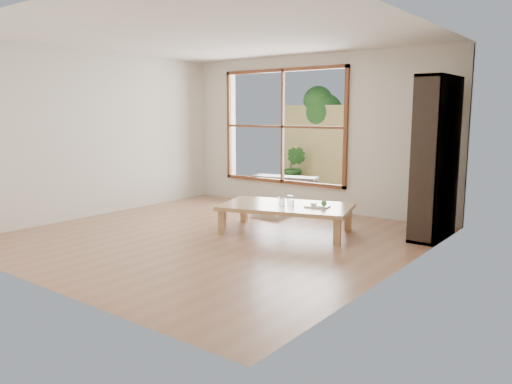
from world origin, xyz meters
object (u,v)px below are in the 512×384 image
Objects in this scene: bookshelf at (436,158)px; garden_bench at (285,179)px; food_tray at (319,206)px; low_table at (286,208)px.

garden_bench is (-3.30, 1.39, -0.69)m from bookshelf.
food_tray is at bearing -61.25° from garden_bench.
garden_bench is (-1.59, 2.32, 0.03)m from low_table.
low_table is 0.93× the size of bookshelf.
bookshelf reaches higher than low_table.
low_table is 1.50× the size of garden_bench.
garden_bench is at bearing 123.96° from food_tray.
bookshelf is at bearing 23.62° from food_tray.
bookshelf is 1.64m from food_tray.
garden_bench reaches higher than low_table.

